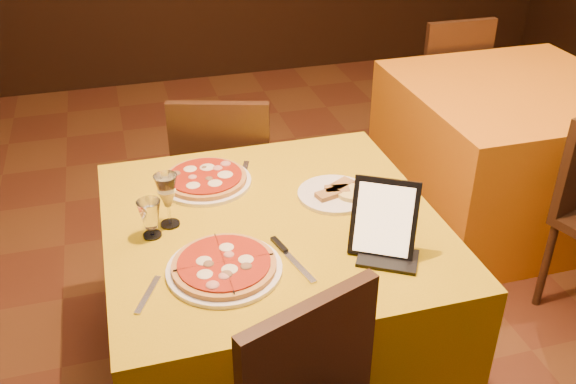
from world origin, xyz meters
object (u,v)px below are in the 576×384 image
object	(u,v)px
wine_glass	(168,200)
water_glass	(150,219)
main_table	(273,305)
pizza_far	(206,180)
pizza_near	(224,267)
chair_side_far	(438,85)
tablet	(384,218)
chair_main_far	(227,177)
side_table	(507,154)

from	to	relation	value
wine_glass	water_glass	size ratio (longest dim) A/B	1.46
main_table	pizza_far	xyz separation A→B (m)	(-0.17, 0.30, 0.39)
pizza_near	chair_side_far	bearing A→B (deg)	47.51
chair_side_far	tablet	distance (m)	2.27
wine_glass	chair_main_far	bearing A→B (deg)	66.86
chair_main_far	pizza_near	bearing A→B (deg)	96.07
wine_glass	chair_side_far	bearing A→B (deg)	40.56
main_table	side_table	bearing A→B (deg)	28.81
side_table	chair_side_far	xyz separation A→B (m)	(0.00, 0.80, 0.08)
main_table	tablet	world-z (taller)	tablet
main_table	pizza_far	size ratio (longest dim) A/B	3.29
side_table	wine_glass	xyz separation A→B (m)	(-1.82, -0.76, 0.47)
chair_main_far	chair_side_far	size ratio (longest dim) A/B	1.00
wine_glass	tablet	xyz separation A→B (m)	(0.61, -0.33, 0.03)
pizza_far	chair_side_far	bearing A→B (deg)	38.49
main_table	chair_side_far	world-z (taller)	chair_side_far
pizza_near	chair_main_far	bearing A→B (deg)	79.02
chair_side_far	tablet	bearing A→B (deg)	57.85
water_glass	wine_glass	bearing A→B (deg)	37.61
chair_main_far	pizza_far	world-z (taller)	chair_main_far
side_table	pizza_far	xyz separation A→B (m)	(-1.66, -0.52, 0.39)
chair_side_far	pizza_far	world-z (taller)	chair_side_far
pizza_near	water_glass	bearing A→B (deg)	127.50
chair_main_far	pizza_near	world-z (taller)	chair_main_far
side_table	water_glass	xyz separation A→B (m)	(-1.88, -0.81, 0.44)
main_table	chair_side_far	xyz separation A→B (m)	(1.49, 1.62, 0.08)
chair_main_far	tablet	distance (m)	1.21
tablet	main_table	bearing A→B (deg)	167.60
main_table	side_table	size ratio (longest dim) A/B	1.00
wine_glass	tablet	world-z (taller)	tablet
water_glass	chair_side_far	bearing A→B (deg)	40.47
pizza_near	water_glass	size ratio (longest dim) A/B	2.66
side_table	pizza_far	bearing A→B (deg)	-162.60
pizza_far	wine_glass	xyz separation A→B (m)	(-0.16, -0.24, 0.08)
main_table	wine_glass	world-z (taller)	wine_glass
chair_main_far	pizza_near	xyz separation A→B (m)	(-0.21, -1.07, 0.31)
chair_side_far	pizza_far	xyz separation A→B (m)	(-1.66, -1.32, 0.31)
side_table	water_glass	world-z (taller)	water_glass
pizza_far	water_glass	size ratio (longest dim) A/B	2.57
tablet	chair_side_far	bearing A→B (deg)	88.11
chair_side_far	pizza_far	bearing A→B (deg)	38.99
side_table	tablet	xyz separation A→B (m)	(-1.21, -1.08, 0.49)
wine_glass	tablet	size ratio (longest dim) A/B	0.78
pizza_near	tablet	size ratio (longest dim) A/B	1.42
side_table	pizza_near	distance (m)	2.03
pizza_far	water_glass	distance (m)	0.36
pizza_near	wine_glass	bearing A→B (deg)	112.91
side_table	tablet	bearing A→B (deg)	-138.09
pizza_near	tablet	xyz separation A→B (m)	(0.49, -0.03, 0.10)
chair_side_far	pizza_near	distance (m)	2.53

